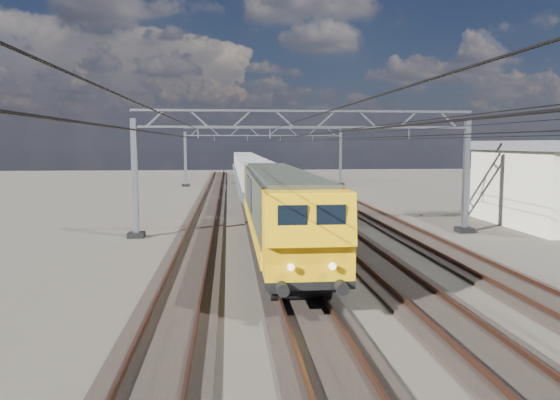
{
  "coord_description": "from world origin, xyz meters",
  "views": [
    {
      "loc": [
        -4.34,
        -26.67,
        5.27
      ],
      "look_at": [
        -1.77,
        0.51,
        2.4
      ],
      "focal_mm": 35.0,
      "sensor_mm": 36.0,
      "label": 1
    }
  ],
  "objects": [
    {
      "name": "hopper_wagon_mid",
      "position": [
        -2.0,
        30.52,
        2.23
      ],
      "size": [
        3.38,
        13.0,
        3.25
      ],
      "color": "black",
      "rests_on": "ground"
    },
    {
      "name": "hopper_wagon_lead",
      "position": [
        -2.0,
        16.32,
        2.23
      ],
      "size": [
        3.38,
        13.0,
        3.25
      ],
      "color": "black",
      "rests_on": "ground"
    },
    {
      "name": "track_inner_east",
      "position": [
        2.0,
        0.0,
        0.07
      ],
      "size": [
        2.6,
        140.0,
        0.3
      ],
      "color": "black",
      "rests_on": "ground"
    },
    {
      "name": "locomotive",
      "position": [
        -2.0,
        -1.38,
        2.33
      ],
      "size": [
        2.76,
        21.1,
        3.62
      ],
      "color": "black",
      "rests_on": "ground"
    },
    {
      "name": "catenary_gantry_mid",
      "position": [
        0.0,
        4.0,
        3.91
      ],
      "size": [
        19.9,
        0.9,
        7.11
      ],
      "color": "gray",
      "rests_on": "ground"
    },
    {
      "name": "ground",
      "position": [
        0.0,
        0.0,
        0.0
      ],
      "size": [
        160.0,
        160.0,
        0.0
      ],
      "primitive_type": "plane",
      "color": "black",
      "rests_on": "ground"
    },
    {
      "name": "overhead_wires",
      "position": [
        0.0,
        8.0,
        5.75
      ],
      "size": [
        12.03,
        140.0,
        0.53
      ],
      "color": "black",
      "rests_on": "ground"
    },
    {
      "name": "hopper_wagon_third",
      "position": [
        -2.0,
        44.72,
        2.23
      ],
      "size": [
        3.38,
        13.0,
        3.25
      ],
      "color": "black",
      "rests_on": "ground"
    },
    {
      "name": "catenary_gantry_far",
      "position": [
        0.0,
        40.0,
        3.91
      ],
      "size": [
        19.9,
        0.9,
        7.11
      ],
      "color": "gray",
      "rests_on": "ground"
    },
    {
      "name": "track_outer_west",
      "position": [
        -6.0,
        0.0,
        0.07
      ],
      "size": [
        2.6,
        140.0,
        0.3
      ],
      "color": "black",
      "rests_on": "ground"
    },
    {
      "name": "hopper_wagon_fourth",
      "position": [
        -2.0,
        58.92,
        2.23
      ],
      "size": [
        3.38,
        13.0,
        3.25
      ],
      "color": "black",
      "rests_on": "ground"
    },
    {
      "name": "track_outer_east",
      "position": [
        6.0,
        0.0,
        0.07
      ],
      "size": [
        2.6,
        140.0,
        0.3
      ],
      "color": "black",
      "rests_on": "ground"
    },
    {
      "name": "track_loco",
      "position": [
        -2.0,
        0.0,
        0.07
      ],
      "size": [
        2.6,
        140.0,
        0.3
      ],
      "color": "black",
      "rests_on": "ground"
    }
  ]
}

